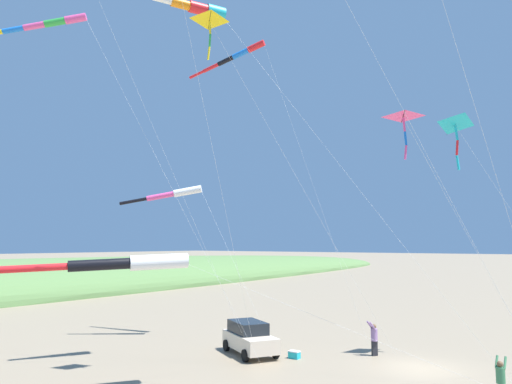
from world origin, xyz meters
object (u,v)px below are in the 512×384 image
object	(u,v)px
kite_windsock_teal_far_right	(200,9)
kite_delta_long_streamer_right	(455,125)
kite_windsock_white_trailing	(236,56)
kite_windsock_magenta_far_left	(41,25)
person_adult_flyer	(374,337)
person_child_grey_jacket	(501,378)
cooler_box	(294,355)
kite_windsock_rainbow_low_near	(128,263)
parked_car	(249,337)
kite_delta_red_high_left	(210,22)
kite_delta_black_fish_shape	(404,117)
kite_windsock_green_low_center	(173,194)

from	to	relation	value
kite_windsock_teal_far_right	kite_delta_long_streamer_right	distance (m)	16.39
kite_windsock_white_trailing	kite_windsock_magenta_far_left	xyz separation A→B (m)	(-4.72, -12.34, -1.04)
person_adult_flyer	person_child_grey_jacket	world-z (taller)	person_adult_flyer
cooler_box	kite_delta_long_streamer_right	world-z (taller)	kite_delta_long_streamer_right
kite_windsock_rainbow_low_near	kite_delta_long_streamer_right	world-z (taller)	kite_delta_long_streamer_right
parked_car	kite_delta_red_high_left	world-z (taller)	kite_delta_red_high_left
kite_delta_long_streamer_right	person_child_grey_jacket	bearing A→B (deg)	-67.49
person_child_grey_jacket	kite_windsock_teal_far_right	bearing A→B (deg)	-167.13
kite_windsock_white_trailing	kite_delta_red_high_left	world-z (taller)	kite_windsock_white_trailing
kite_delta_long_streamer_right	kite_windsock_white_trailing	bearing A→B (deg)	-168.01
kite_delta_black_fish_shape	kite_windsock_green_low_center	bearing A→B (deg)	167.00
parked_car	cooler_box	world-z (taller)	parked_car
person_child_grey_jacket	kite_delta_red_high_left	bearing A→B (deg)	-159.09
cooler_box	kite_windsock_teal_far_right	world-z (taller)	kite_windsock_teal_far_right
parked_car	kite_delta_black_fish_shape	xyz separation A→B (m)	(10.69, -3.41, 10.74)
cooler_box	kite_windsock_white_trailing	size ratio (longest dim) A/B	0.03
cooler_box	kite_delta_long_streamer_right	size ratio (longest dim) A/B	0.04
kite_windsock_teal_far_right	kite_delta_black_fish_shape	size ratio (longest dim) A/B	1.68
parked_car	kite_windsock_magenta_far_left	bearing A→B (deg)	-134.27
person_adult_flyer	kite_windsock_teal_far_right	size ratio (longest dim) A/B	0.10
kite_windsock_green_low_center	kite_windsock_rainbow_low_near	world-z (taller)	kite_windsock_green_low_center
kite_windsock_magenta_far_left	kite_delta_red_high_left	xyz separation A→B (m)	(10.08, 3.45, -1.33)
cooler_box	person_adult_flyer	xyz separation A→B (m)	(3.38, 3.28, 0.85)
kite_windsock_rainbow_low_near	kite_windsock_magenta_far_left	distance (m)	16.08
person_child_grey_jacket	kite_windsock_green_low_center	xyz separation A→B (m)	(-20.76, 1.56, 8.93)
kite_windsock_teal_far_right	kite_windsock_green_low_center	bearing A→B (deg)	145.09
kite_windsock_green_low_center	kite_windsock_magenta_far_left	world-z (taller)	kite_windsock_magenta_far_left
cooler_box	kite_delta_black_fish_shape	distance (m)	14.59
kite_windsock_green_low_center	kite_windsock_white_trailing	bearing A→B (deg)	38.58
kite_windsock_teal_far_right	cooler_box	bearing A→B (deg)	55.53
parked_car	kite_delta_black_fish_shape	world-z (taller)	kite_delta_black_fish_shape
kite_windsock_white_trailing	kite_delta_black_fish_shape	xyz separation A→B (m)	(14.57, -6.93, -8.46)
kite_windsock_white_trailing	kite_windsock_magenta_far_left	distance (m)	13.26
person_adult_flyer	kite_delta_black_fish_shape	world-z (taller)	kite_delta_black_fish_shape
kite_windsock_magenta_far_left	kite_delta_long_streamer_right	bearing A→B (deg)	39.01
kite_windsock_white_trailing	kite_delta_long_streamer_right	xyz separation A→B (m)	(14.25, 3.03, -6.70)
cooler_box	kite_delta_black_fish_shape	size ratio (longest dim) A/B	0.05
person_child_grey_jacket	kite_delta_red_high_left	size ratio (longest dim) A/B	0.10
kite_delta_red_high_left	kite_windsock_magenta_far_left	bearing A→B (deg)	-161.10
kite_windsock_white_trailing	kite_windsock_magenta_far_left	size ratio (longest dim) A/B	1.05
kite_delta_long_streamer_right	kite_delta_black_fish_shape	bearing A→B (deg)	-88.17
kite_windsock_white_trailing	kite_delta_red_high_left	xyz separation A→B (m)	(5.36, -8.89, -2.37)
kite_windsock_rainbow_low_near	kite_delta_red_high_left	world-z (taller)	kite_delta_red_high_left
kite_windsock_teal_far_right	parked_car	bearing A→B (deg)	82.30
kite_windsock_green_low_center	kite_windsock_rainbow_low_near	distance (m)	12.97
kite_delta_black_fish_shape	kite_delta_red_high_left	xyz separation A→B (m)	(-9.21, -1.96, 6.09)
person_child_grey_jacket	kite_windsock_teal_far_right	xyz separation A→B (m)	(-13.96, -3.19, 18.66)
person_adult_flyer	kite_windsock_rainbow_low_near	xyz separation A→B (m)	(-6.04, -12.94, 4.48)
parked_car	kite_windsock_white_trailing	xyz separation A→B (m)	(-3.88, 3.52, 19.20)
kite_windsock_green_low_center	kite_windsock_white_trailing	xyz separation A→B (m)	(3.47, 2.77, 10.23)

